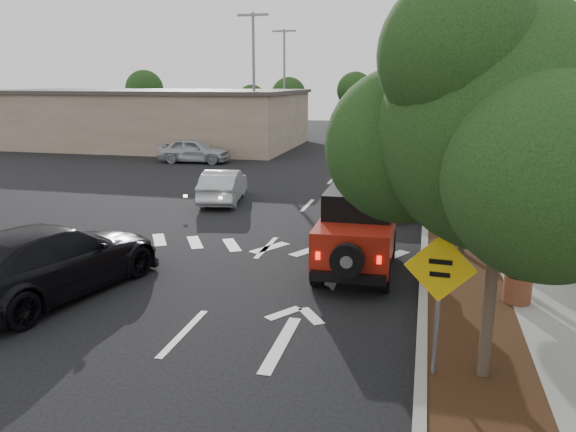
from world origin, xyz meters
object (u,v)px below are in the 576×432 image
(silver_suv_ahead, at_px, (386,187))
(speed_hump_sign, at_px, (439,286))
(red_jeep, at_px, (358,230))
(black_suv_oncoming, at_px, (51,260))

(silver_suv_ahead, relative_size, speed_hump_sign, 2.40)
(red_jeep, bearing_deg, speed_hump_sign, -71.11)
(black_suv_oncoming, relative_size, speed_hump_sign, 2.38)
(black_suv_oncoming, bearing_deg, silver_suv_ahead, -108.97)
(red_jeep, relative_size, silver_suv_ahead, 0.72)
(speed_hump_sign, bearing_deg, red_jeep, 113.87)
(black_suv_oncoming, distance_m, speed_hump_sign, 8.84)
(speed_hump_sign, bearing_deg, silver_suv_ahead, 101.81)
(silver_suv_ahead, distance_m, black_suv_oncoming, 13.17)
(black_suv_oncoming, height_order, speed_hump_sign, speed_hump_sign)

